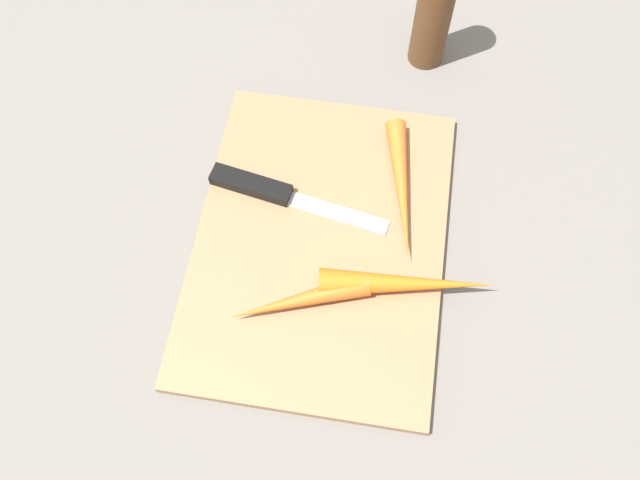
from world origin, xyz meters
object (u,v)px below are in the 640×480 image
Objects in this scene: carrot_longest at (407,284)px; knife at (262,188)px; pepper_grinder at (436,4)px; cutting_board at (320,243)px; carrot_shortest at (299,300)px; carrot_medium at (402,189)px.

knife is at bearing 143.27° from carrot_longest.
knife is 0.29m from pepper_grinder.
carrot_shortest is at bearing 173.34° from cutting_board.
carrot_longest reaches higher than cutting_board.
cutting_board is at bearing -120.53° from carrot_shortest.
knife is 0.14m from carrot_shortest.
cutting_board is at bearing -24.58° from knife.
carrot_medium is 0.22m from pepper_grinder.
carrot_longest is 0.32m from pepper_grinder.
carrot_medium reaches higher than cutting_board.
carrot_longest is 1.26× the size of carrot_shortest.
carrot_shortest is at bearing -41.75° from carrot_medium.
cutting_board is at bearing -59.30° from carrot_medium.
pepper_grinder is (0.21, -0.01, 0.06)m from carrot_medium.
carrot_shortest is (-0.12, -0.06, 0.01)m from knife.
knife is at bearing 145.17° from pepper_grinder.
carrot_shortest reaches higher than knife.
carrot_shortest is at bearing -53.23° from knife.
carrot_medium is (0.07, -0.08, 0.02)m from cutting_board.
knife is (0.05, 0.07, 0.01)m from cutting_board.
pepper_grinder is at bearing -17.57° from cutting_board.
carrot_longest is (-0.09, -0.17, 0.01)m from knife.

